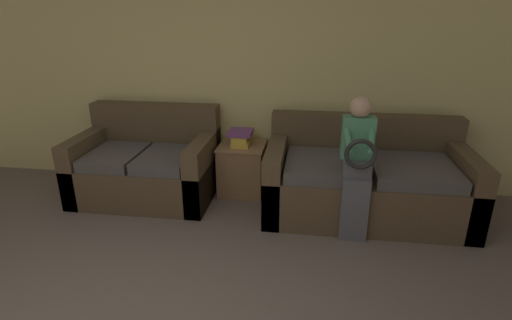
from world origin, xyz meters
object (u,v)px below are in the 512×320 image
Objects in this scene: couch_main at (365,181)px; side_shelf at (242,168)px; book_stack at (241,137)px; child_left_seated at (357,161)px; couch_side at (148,166)px.

side_shelf is at bearing 167.47° from couch_main.
book_stack is at bearing 167.17° from couch_main.
couch_main is at bearing 70.82° from child_left_seated.
couch_side is at bearing -168.28° from side_shelf.
side_shelf is 0.33m from book_stack.
side_shelf is 1.77× the size of book_stack.
book_stack is (-0.01, 0.01, 0.33)m from side_shelf.
couch_side is at bearing -167.62° from book_stack.
couch_side is 2.61× the size of side_shelf.
couch_side is 1.16× the size of child_left_seated.
couch_main is at bearing -12.53° from side_shelf.
couch_side reaches higher than book_stack.
side_shelf is (-1.09, 0.69, -0.40)m from child_left_seated.
couch_main is 1.56× the size of child_left_seated.
side_shelf is at bearing -40.49° from book_stack.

